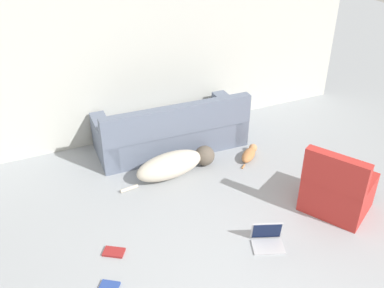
% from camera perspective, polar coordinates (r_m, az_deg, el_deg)
% --- Properties ---
extents(wall_back, '(6.94, 0.06, 2.48)m').
position_cam_1_polar(wall_back, '(5.96, -8.04, 11.85)').
color(wall_back, beige).
rests_on(wall_back, ground_plane).
extents(couch, '(2.08, 0.91, 0.78)m').
position_cam_1_polar(couch, '(5.96, -2.81, 1.70)').
color(couch, slate).
rests_on(couch, ground_plane).
extents(dog, '(1.35, 0.47, 0.32)m').
position_cam_1_polar(dog, '(5.42, -2.28, -2.68)').
color(dog, beige).
rests_on(dog, ground_plane).
extents(cat, '(0.44, 0.41, 0.13)m').
position_cam_1_polar(cat, '(5.85, 7.65, -1.31)').
color(cat, '#BC7A47').
rests_on(cat, ground_plane).
extents(laptop_open, '(0.39, 0.35, 0.23)m').
position_cam_1_polar(laptop_open, '(4.56, 10.00, -12.15)').
color(laptop_open, '#B7B7BC').
rests_on(laptop_open, ground_plane).
extents(book_red, '(0.25, 0.22, 0.02)m').
position_cam_1_polar(book_red, '(4.50, -10.38, -13.99)').
color(book_red, maroon).
rests_on(book_red, ground_plane).
extents(book_blue, '(0.22, 0.22, 0.02)m').
position_cam_1_polar(book_blue, '(4.20, -11.00, -18.23)').
color(book_blue, '#28428E').
rests_on(book_blue, ground_plane).
extents(side_chair, '(0.87, 0.89, 0.82)m').
position_cam_1_polar(side_chair, '(5.05, 18.82, -5.72)').
color(side_chair, '#B72D28').
rests_on(side_chair, ground_plane).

